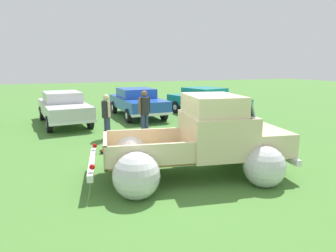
% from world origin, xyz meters
% --- Properties ---
extents(ground_plane, '(80.00, 80.00, 0.00)m').
position_xyz_m(ground_plane, '(0.00, 0.00, 0.00)').
color(ground_plane, '#477A33').
extents(vintage_pickup_truck, '(4.85, 3.29, 1.96)m').
position_xyz_m(vintage_pickup_truck, '(0.38, -0.06, 0.76)').
color(vintage_pickup_truck, black).
rests_on(vintage_pickup_truck, ground).
extents(show_car_0, '(2.35, 4.77, 1.43)m').
position_xyz_m(show_car_0, '(-2.62, 7.71, 0.78)').
color(show_car_0, black).
rests_on(show_car_0, ground).
extents(show_car_1, '(2.10, 4.74, 1.43)m').
position_xyz_m(show_car_1, '(0.95, 8.50, 0.79)').
color(show_car_1, black).
rests_on(show_car_1, ground).
extents(show_car_2, '(3.04, 4.94, 1.43)m').
position_xyz_m(show_car_2, '(4.44, 7.63, 0.79)').
color(show_car_2, black).
rests_on(show_car_2, ground).
extents(spectator_0, '(0.52, 0.45, 1.69)m').
position_xyz_m(spectator_0, '(0.11, 4.19, 0.97)').
color(spectator_0, navy).
rests_on(spectator_0, ground).
extents(spectator_1, '(0.42, 0.54, 1.59)m').
position_xyz_m(spectator_1, '(-1.25, 4.28, 0.90)').
color(spectator_1, navy).
rests_on(spectator_1, ground).
extents(lane_cone_0, '(0.36, 0.36, 0.63)m').
position_xyz_m(lane_cone_0, '(-0.66, 2.50, 0.31)').
color(lane_cone_0, black).
rests_on(lane_cone_0, ground).
extents(lane_cone_1, '(0.36, 0.36, 0.63)m').
position_xyz_m(lane_cone_1, '(-1.55, 2.64, 0.31)').
color(lane_cone_1, black).
rests_on(lane_cone_1, ground).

